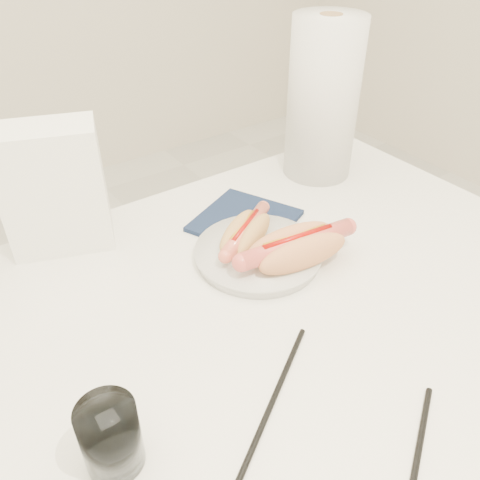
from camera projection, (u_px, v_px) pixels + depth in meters
table at (235, 368)px, 0.70m from camera, size 1.20×0.80×0.75m
plate at (258, 255)px, 0.80m from camera, size 0.21×0.21×0.02m
hotdog_left at (246, 233)px, 0.80m from camera, size 0.14×0.11×0.04m
hotdog_right at (297, 248)px, 0.76m from camera, size 0.20×0.09×0.05m
water_glass at (111, 437)px, 0.50m from camera, size 0.06×0.06×0.09m
chopstick_near at (274, 397)px, 0.59m from camera, size 0.20×0.13×0.01m
chopstick_far at (414, 475)px, 0.51m from camera, size 0.20×0.12×0.01m
napkin_box at (54, 189)px, 0.78m from camera, size 0.18×0.13×0.21m
navy_napkin at (245, 221)px, 0.89m from camera, size 0.21×0.21×0.01m
paper_towel_roll at (323, 100)px, 0.96m from camera, size 0.16×0.16×0.31m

